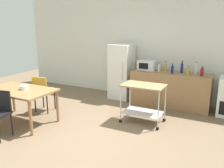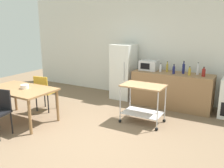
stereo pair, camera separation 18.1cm
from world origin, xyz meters
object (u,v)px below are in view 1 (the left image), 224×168
object	(u,v)px
refrigerator	(121,72)
bottle_olive_oil	(159,68)
bottle_wine	(182,68)
bottle_sesame_oil	(202,72)
kitchen_cart	(143,97)
microwave	(147,65)
bottle_vinegar	(165,67)
chair_mustard	(43,91)
dining_table	(20,93)
fruit_bowl	(24,87)
bottle_soda	(196,69)
bottle_sparkling_water	(172,70)
bottle_hot_sauce	(188,71)

from	to	relation	value
refrigerator	bottle_olive_oil	xyz separation A→B (m)	(1.13, -0.11, 0.22)
bottle_wine	bottle_sesame_oil	distance (m)	0.51
kitchen_cart	microwave	world-z (taller)	microwave
bottle_olive_oil	bottle_vinegar	bearing A→B (deg)	28.87
kitchen_cart	chair_mustard	bearing A→B (deg)	-167.83
bottle_vinegar	refrigerator	bearing A→B (deg)	178.84
chair_mustard	bottle_wine	size ratio (longest dim) A/B	2.84
bottle_vinegar	kitchen_cart	bearing A→B (deg)	-93.31
dining_table	kitchen_cart	world-z (taller)	kitchen_cart
refrigerator	bottle_wine	bearing A→B (deg)	-1.22
bottle_wine	microwave	bearing A→B (deg)	-179.82
chair_mustard	fruit_bowl	bearing A→B (deg)	91.67
bottle_sesame_oil	fruit_bowl	size ratio (longest dim) A/B	1.29
bottle_olive_oil	bottle_soda	distance (m)	0.91
dining_table	bottle_olive_oil	xyz separation A→B (m)	(2.29, 2.54, 0.32)
kitchen_cart	bottle_sparkling_water	xyz separation A→B (m)	(0.30, 1.22, 0.43)
bottle_soda	microwave	bearing A→B (deg)	-178.38
bottle_vinegar	bottle_hot_sauce	bearing A→B (deg)	-12.64
kitchen_cart	fruit_bowl	world-z (taller)	kitchen_cart
refrigerator	microwave	bearing A→B (deg)	-2.87
bottle_wine	bottle_vinegar	bearing A→B (deg)	178.58
dining_table	kitchen_cart	size ratio (longest dim) A/B	1.65
bottle_hot_sauce	bottle_soda	world-z (taller)	bottle_soda
bottle_soda	bottle_sesame_oil	distance (m)	0.21
dining_table	bottle_sparkling_water	bearing A→B (deg)	42.67
bottle_sparkling_water	bottle_sesame_oil	xyz separation A→B (m)	(0.69, 0.06, -0.01)
refrigerator	bottle_vinegar	world-z (taller)	refrigerator
microwave	bottle_vinegar	world-z (taller)	bottle_vinegar
refrigerator	bottle_sparkling_water	bearing A→B (deg)	-7.48
chair_mustard	bottle_soda	world-z (taller)	bottle_soda
bottle_hot_sauce	chair_mustard	bearing A→B (deg)	-149.98
bottle_sparkling_water	fruit_bowl	world-z (taller)	bottle_sparkling_water
bottle_olive_oil	bottle_hot_sauce	world-z (taller)	bottle_olive_oil
bottle_olive_oil	bottle_soda	size ratio (longest dim) A/B	0.76
dining_table	bottle_hot_sauce	distance (m)	3.94
chair_mustard	bottle_soda	bearing A→B (deg)	-158.47
chair_mustard	bottle_vinegar	world-z (taller)	bottle_vinegar
chair_mustard	bottle_soda	distance (m)	3.79
dining_table	bottle_sparkling_water	size ratio (longest dim) A/B	6.09
dining_table	bottle_soda	bearing A→B (deg)	39.64
bottle_olive_oil	chair_mustard	bearing A→B (deg)	-141.86
bottle_vinegar	chair_mustard	bearing A→B (deg)	-142.36
kitchen_cart	bottle_olive_oil	size ratio (longest dim) A/B	4.00
kitchen_cart	bottle_sparkling_water	world-z (taller)	bottle_sparkling_water
bottle_vinegar	bottle_soda	xyz separation A→B (m)	(0.75, 0.02, 0.02)
dining_table	bottle_sesame_oil	xyz separation A→B (m)	(3.35, 2.51, 0.32)
chair_mustard	microwave	size ratio (longest dim) A/B	1.93
bottle_vinegar	dining_table	bearing A→B (deg)	-132.93
chair_mustard	microwave	distance (m)	2.78
chair_mustard	bottle_sparkling_water	bearing A→B (deg)	-156.54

